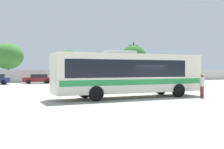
% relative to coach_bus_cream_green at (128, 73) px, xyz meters
% --- Properties ---
extents(ground_plane, '(300.00, 300.00, 0.00)m').
position_rel_coach_bus_cream_green_xyz_m(ground_plane, '(1.32, 9.48, -1.90)').
color(ground_plane, '#A3A099').
extents(perimeter_wall, '(80.00, 0.30, 2.02)m').
position_rel_coach_bus_cream_green_xyz_m(perimeter_wall, '(1.32, 26.95, -0.89)').
color(perimeter_wall, beige).
rests_on(perimeter_wall, ground_plane).
extents(coach_bus_cream_green, '(11.94, 3.58, 3.56)m').
position_rel_coach_bus_cream_green_xyz_m(coach_bus_cream_green, '(0.00, 0.00, 0.00)').
color(coach_bus_cream_green, silver).
rests_on(coach_bus_cream_green, ground_plane).
extents(attendant_by_bus_door, '(0.42, 0.42, 1.81)m').
position_rel_coach_bus_cream_green_xyz_m(attendant_by_bus_door, '(5.37, -1.79, -0.87)').
color(attendant_by_bus_door, '#99383D').
rests_on(attendant_by_bus_door, ground_plane).
extents(parked_car_second_maroon, '(4.36, 2.16, 1.40)m').
position_rel_coach_bus_cream_green_xyz_m(parked_car_second_maroon, '(-5.19, 23.25, -1.15)').
color(parked_car_second_maroon, maroon).
rests_on(parked_car_second_maroon, ground_plane).
extents(utility_pole_near, '(1.79, 0.48, 7.33)m').
position_rel_coach_bus_cream_green_xyz_m(utility_pole_near, '(13.20, 29.71, 1.94)').
color(utility_pole_near, '#4C3823').
rests_on(utility_pole_near, ground_plane).
extents(roadside_tree_left, '(5.48, 5.48, 6.81)m').
position_rel_coach_bus_cream_green_xyz_m(roadside_tree_left, '(-9.64, 33.67, 2.57)').
color(roadside_tree_left, brown).
rests_on(roadside_tree_left, ground_plane).
extents(roadside_tree_midleft, '(4.11, 4.11, 5.78)m').
position_rel_coach_bus_cream_green_xyz_m(roadside_tree_midleft, '(1.29, 32.90, 2.12)').
color(roadside_tree_midleft, brown).
rests_on(roadside_tree_midleft, ground_plane).
extents(roadside_tree_midright, '(4.87, 4.87, 6.72)m').
position_rel_coach_bus_cream_green_xyz_m(roadside_tree_midright, '(13.05, 29.31, 2.73)').
color(roadside_tree_midright, brown).
rests_on(roadside_tree_midright, ground_plane).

